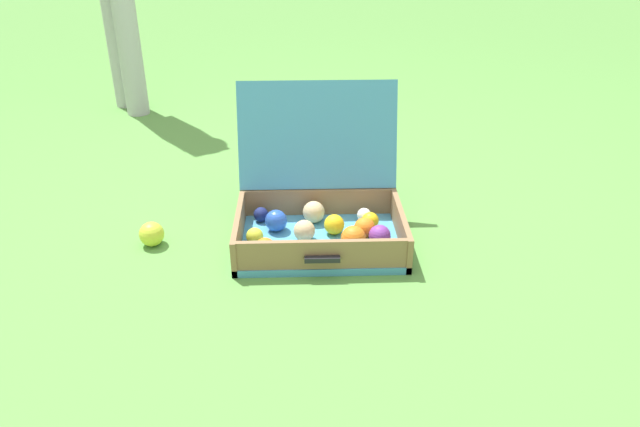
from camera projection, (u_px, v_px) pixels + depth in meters
name	position (u px, v px, depth m)	size (l,w,h in m)	color
ground_plane	(294.00, 246.00, 2.03)	(16.00, 16.00, 0.00)	#569342
open_suitcase	(320.00, 210.00, 2.04)	(0.56, 0.52, 0.49)	#4799C6
stray_ball_on_grass	(152.00, 234.00, 2.01)	(0.08, 0.08, 0.08)	#CCDB38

